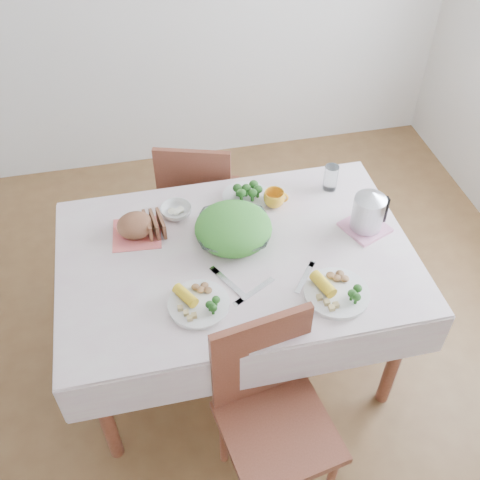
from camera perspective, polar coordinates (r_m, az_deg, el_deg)
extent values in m
plane|color=brown|center=(2.98, -0.30, -11.59)|extent=(3.60, 3.60, 0.00)
cube|color=brown|center=(2.67, -0.33, -7.14)|extent=(1.40, 0.90, 0.75)
cube|color=silver|center=(2.39, -0.37, -1.49)|extent=(1.50, 1.00, 0.01)
cube|color=brown|center=(2.26, 3.93, -18.59)|extent=(0.48, 0.48, 0.91)
cube|color=brown|center=(3.14, -4.02, 4.69)|extent=(0.50, 0.50, 0.89)
imported|color=white|center=(2.42, -0.68, 0.78)|extent=(0.37, 0.37, 0.08)
cylinder|color=white|center=(2.19, -4.21, -6.51)|extent=(0.28, 0.28, 0.02)
cylinder|color=white|center=(2.25, 9.78, -5.37)|extent=(0.27, 0.27, 0.02)
cylinder|color=beige|center=(2.64, 0.63, 4.38)|extent=(0.26, 0.26, 0.02)
cube|color=#FA6C66|center=(2.51, -10.43, 0.64)|extent=(0.23, 0.23, 0.00)
ellipsoid|color=brown|center=(2.47, -10.60, 1.58)|extent=(0.17, 0.17, 0.10)
imported|color=white|center=(2.56, -6.50, 2.93)|extent=(0.17, 0.17, 0.04)
imported|color=#FFAE28|center=(2.59, 3.49, 4.22)|extent=(0.13, 0.13, 0.08)
cylinder|color=white|center=(2.70, 9.21, 6.31)|extent=(0.08, 0.08, 0.13)
cube|color=pink|center=(2.55, 12.57, 1.30)|extent=(0.23, 0.23, 0.01)
cylinder|color=#B2B5BA|center=(2.47, 12.98, 3.19)|extent=(0.15, 0.15, 0.19)
cube|color=silver|center=(2.27, -1.11, -4.41)|extent=(0.12, 0.19, 0.00)
cube|color=silver|center=(2.30, 6.62, -3.78)|extent=(0.13, 0.16, 0.00)
cube|color=silver|center=(2.24, 1.54, -5.18)|extent=(0.18, 0.12, 0.00)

